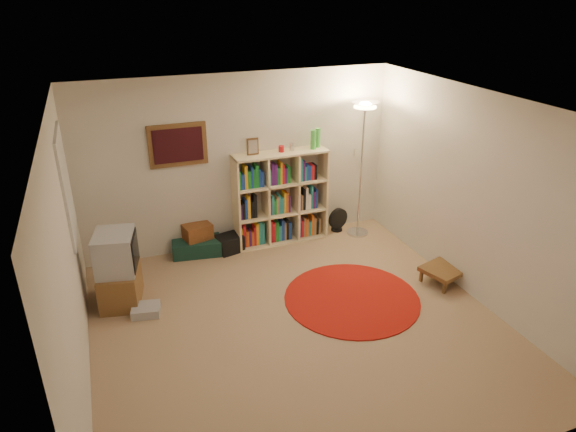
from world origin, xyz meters
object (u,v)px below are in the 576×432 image
(bookshelf, at_px, (279,199))
(side_table, at_px, (443,271))
(suitcase, at_px, (197,246))
(floor_fan, at_px, (338,220))
(tv_stand, at_px, (119,270))
(floor_lamp, at_px, (364,126))

(bookshelf, relative_size, side_table, 2.92)
(bookshelf, xyz_separation_m, side_table, (1.56, -1.91, -0.50))
(bookshelf, height_order, suitcase, bookshelf)
(floor_fan, xyz_separation_m, tv_stand, (-3.33, -0.85, 0.26))
(tv_stand, relative_size, side_table, 1.63)
(bookshelf, height_order, floor_fan, bookshelf)
(bookshelf, height_order, side_table, bookshelf)
(suitcase, bearing_deg, side_table, -25.98)
(floor_fan, bearing_deg, side_table, -87.89)
(bookshelf, distance_m, tv_stand, 2.53)
(floor_lamp, xyz_separation_m, suitcase, (-2.47, 0.27, -1.59))
(floor_fan, bearing_deg, floor_lamp, -53.84)
(floor_lamp, xyz_separation_m, tv_stand, (-3.57, -0.65, -1.26))
(bookshelf, height_order, floor_lamp, floor_lamp)
(bookshelf, relative_size, suitcase, 2.25)
(floor_lamp, relative_size, floor_fan, 5.44)
(bookshelf, bearing_deg, floor_lamp, -11.75)
(suitcase, xyz_separation_m, side_table, (2.81, -1.95, 0.07))
(tv_stand, distance_m, suitcase, 1.48)
(bookshelf, xyz_separation_m, tv_stand, (-2.36, -0.89, -0.23))
(floor_lamp, distance_m, tv_stand, 3.84)
(bookshelf, distance_m, suitcase, 1.38)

